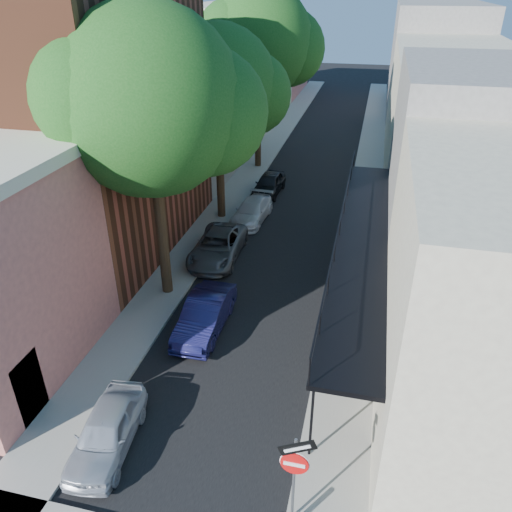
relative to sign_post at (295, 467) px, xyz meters
The scene contains 15 objects.
road_surface 29.27m from the sign_post, 96.21° to the left, with size 6.00×64.00×0.01m, color black.
sidewalk_left 29.96m from the sign_post, 103.85° to the left, with size 2.00×64.00×0.12m, color gray.
sidewalk_right 29.11m from the sign_post, 88.34° to the left, with size 2.00×64.00×0.12m, color gray.
buildings_left 30.59m from the sign_post, 114.15° to the left, with size 10.10×59.10×12.00m.
buildings_right 29.20m from the sign_post, 78.44° to the left, with size 9.80×55.00×10.00m.
sign_post is the anchor object (origin of this frame).
oak_near 12.77m from the sign_post, 125.09° to the left, with size 7.48×6.80×11.42m.
oak_mid 19.14m from the sign_post, 110.86° to the left, with size 6.60×6.00×10.20m.
oak_far 27.80m from the sign_post, 103.91° to the left, with size 7.70×7.00×11.90m.
parked_car_a 5.78m from the sign_post, 169.25° to the left, with size 1.45×3.61×1.23m, color #A2A8B3.
parked_car_b 8.42m from the sign_post, 123.26° to the left, with size 1.42×4.06×1.34m, color #151542.
parked_car_c 13.79m from the sign_post, 114.82° to the left, with size 2.12×4.60×1.28m, color #53555A.
parked_car_d 17.87m from the sign_post, 106.96° to the left, with size 1.62×3.97×1.15m, color silver.
parked_car_e 21.86m from the sign_post, 103.56° to the left, with size 1.51×3.76×1.28m, color black.
pedestrian 5.03m from the sign_post, 87.18° to the left, with size 0.61×0.40×1.66m, color slate.
Camera 1 is at (4.06, -6.67, 11.78)m, focal length 35.00 mm.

